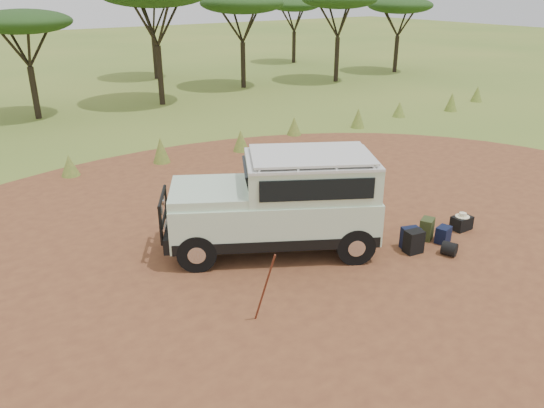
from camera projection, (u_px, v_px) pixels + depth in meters
ground at (323, 264)px, 11.83m from camera, size 140.00×140.00×0.00m
dirt_clearing at (323, 263)px, 11.83m from camera, size 23.00×23.00×0.01m
grass_fringe at (166, 152)px, 18.32m from camera, size 36.60×1.60×0.90m
acacia_treeline at (74, 4)px, 25.40m from camera, size 46.70×13.20×6.26m
safari_vehicle at (280, 205)px, 12.06m from camera, size 5.05×3.95×2.33m
walking_staff at (265, 288)px, 9.48m from camera, size 0.20×0.46×1.49m
backpack_black at (414, 242)px, 12.22m from camera, size 0.45×0.36×0.55m
backpack_navy at (410, 238)px, 12.41m from camera, size 0.48×0.40×0.53m
backpack_olive at (427, 229)px, 12.87m from camera, size 0.47×0.42×0.54m
duffel_navy at (443, 235)px, 12.72m from camera, size 0.42×0.36×0.41m
hard_case at (461, 223)px, 13.41m from camera, size 0.51×0.37×0.35m
stuff_sack at (449, 249)px, 12.15m from camera, size 0.42×0.42×0.32m
safari_hat at (463, 215)px, 13.33m from camera, size 0.35×0.35×0.10m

